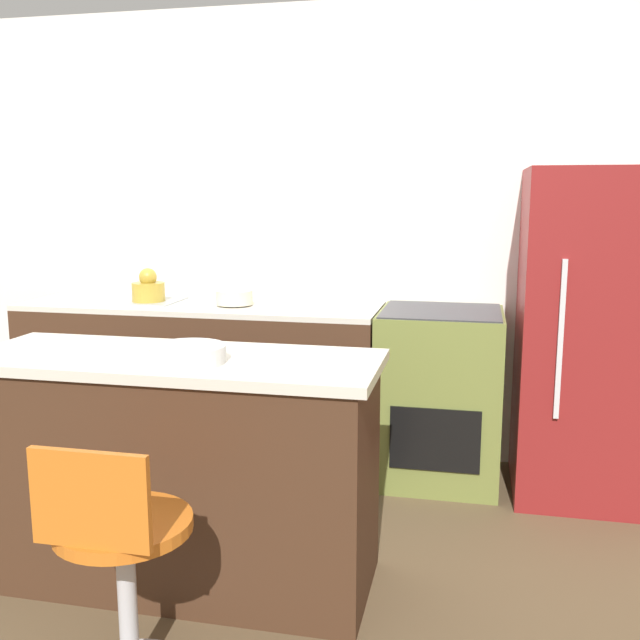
{
  "coord_description": "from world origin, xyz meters",
  "views": [
    {
      "loc": [
        1.22,
        -3.45,
        1.55
      ],
      "look_at": [
        0.53,
        -0.31,
        0.97
      ],
      "focal_mm": 40.0,
      "sensor_mm": 36.0,
      "label": 1
    }
  ],
  "objects_px": {
    "stool_chair": "(121,569)",
    "refrigerator": "(594,336)",
    "kettle": "(148,289)",
    "oven_range": "(439,396)",
    "mixing_bowl": "(234,297)"
  },
  "relations": [
    {
      "from": "kettle",
      "to": "stool_chair",
      "type": "bearing_deg",
      "value": -67.25
    },
    {
      "from": "refrigerator",
      "to": "mixing_bowl",
      "type": "relative_size",
      "value": 8.1
    },
    {
      "from": "oven_range",
      "to": "kettle",
      "type": "bearing_deg",
      "value": -178.85
    },
    {
      "from": "stool_chair",
      "to": "mixing_bowl",
      "type": "xyz_separation_m",
      "value": [
        -0.28,
        1.9,
        0.57
      ]
    },
    {
      "from": "kettle",
      "to": "oven_range",
      "type": "bearing_deg",
      "value": 1.15
    },
    {
      "from": "oven_range",
      "to": "kettle",
      "type": "relative_size",
      "value": 4.89
    },
    {
      "from": "stool_chair",
      "to": "refrigerator",
      "type": "bearing_deg",
      "value": 49.41
    },
    {
      "from": "mixing_bowl",
      "to": "stool_chair",
      "type": "bearing_deg",
      "value": -81.67
    },
    {
      "from": "kettle",
      "to": "mixing_bowl",
      "type": "relative_size",
      "value": 0.93
    },
    {
      "from": "refrigerator",
      "to": "stool_chair",
      "type": "relative_size",
      "value": 1.98
    },
    {
      "from": "stool_chair",
      "to": "oven_range",
      "type": "bearing_deg",
      "value": 65.94
    },
    {
      "from": "refrigerator",
      "to": "stool_chair",
      "type": "distance_m",
      "value": 2.54
    },
    {
      "from": "oven_range",
      "to": "refrigerator",
      "type": "relative_size",
      "value": 0.56
    },
    {
      "from": "kettle",
      "to": "mixing_bowl",
      "type": "xyz_separation_m",
      "value": [
        0.52,
        0.0,
        -0.03
      ]
    },
    {
      "from": "kettle",
      "to": "mixing_bowl",
      "type": "distance_m",
      "value": 0.52
    }
  ]
}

